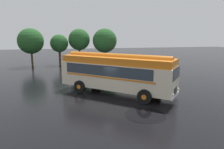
{
  "coord_description": "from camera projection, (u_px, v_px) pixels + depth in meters",
  "views": [
    {
      "loc": [
        -3.96,
        -15.91,
        5.01
      ],
      "look_at": [
        -0.05,
        1.83,
        1.4
      ],
      "focal_mm": 32.0,
      "sensor_mm": 36.0,
      "label": 1
    }
  ],
  "objects": [
    {
      "name": "car_mid_right",
      "position": [
        126.0,
        63.0,
        30.39
      ],
      "size": [
        2.22,
        4.33,
        1.66
      ],
      "color": "maroon",
      "rests_on": "ground"
    },
    {
      "name": "tree_left_of_centre",
      "position": [
        59.0,
        43.0,
        33.08
      ],
      "size": [
        2.93,
        2.93,
        5.1
      ],
      "color": "#4C3823",
      "rests_on": "ground"
    },
    {
      "name": "vintage_bus",
      "position": [
        116.0,
        72.0,
        16.99
      ],
      "size": [
        9.16,
        8.53,
        3.49
      ],
      "color": "beige",
      "rests_on": "ground"
    },
    {
      "name": "car_mid_left",
      "position": [
        107.0,
        63.0,
        29.64
      ],
      "size": [
        2.22,
        4.33,
        1.66
      ],
      "color": "navy",
      "rests_on": "ground"
    },
    {
      "name": "ground_plane",
      "position": [
        117.0,
        95.0,
        17.05
      ],
      "size": [
        120.0,
        120.0,
        0.0
      ],
      "primitive_type": "plane",
      "color": "black"
    },
    {
      "name": "puddle_patch",
      "position": [
        145.0,
        115.0,
        12.69
      ],
      "size": [
        2.63,
        2.63,
        0.01
      ],
      "primitive_type": "cylinder",
      "color": "black",
      "rests_on": "ground"
    },
    {
      "name": "tree_far_left",
      "position": [
        31.0,
        41.0,
        31.47
      ],
      "size": [
        4.03,
        4.03,
        6.07
      ],
      "color": "#4C3823",
      "rests_on": "ground"
    },
    {
      "name": "traffic_cone",
      "position": [
        171.0,
        93.0,
        16.66
      ],
      "size": [
        0.36,
        0.36,
        0.55
      ],
      "primitive_type": "cone",
      "color": "orange",
      "rests_on": "ground"
    },
    {
      "name": "car_near_left",
      "position": [
        87.0,
        64.0,
        28.91
      ],
      "size": [
        2.39,
        4.4,
        1.66
      ],
      "color": "#B7BABF",
      "rests_on": "ground"
    },
    {
      "name": "tree_centre",
      "position": [
        80.0,
        39.0,
        33.55
      ],
      "size": [
        3.57,
        3.57,
        6.03
      ],
      "color": "#4C3823",
      "rests_on": "ground"
    },
    {
      "name": "tree_right_of_centre",
      "position": [
        104.0,
        40.0,
        33.29
      ],
      "size": [
        4.03,
        4.03,
        6.09
      ],
      "color": "#4C3823",
      "rests_on": "ground"
    }
  ]
}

